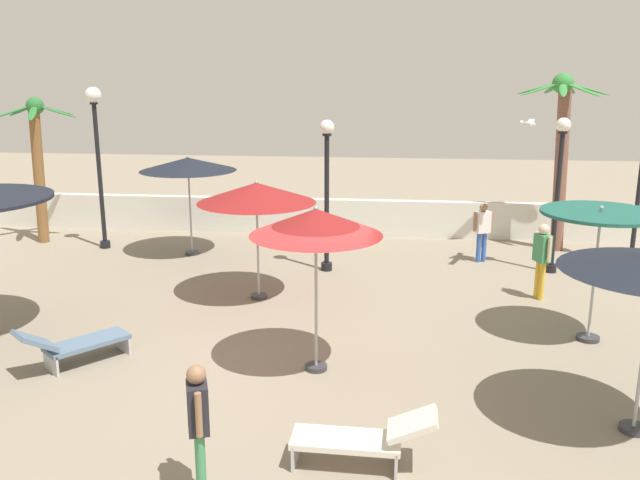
# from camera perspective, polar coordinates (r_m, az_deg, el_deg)

# --- Properties ---
(ground_plane) EXTENTS (56.00, 56.00, 0.00)m
(ground_plane) POSITION_cam_1_polar(r_m,az_deg,el_deg) (11.72, -1.78, -10.73)
(ground_plane) COLOR gray
(boundary_wall) EXTENTS (25.20, 0.30, 1.09)m
(boundary_wall) POSITION_cam_1_polar(r_m,az_deg,el_deg) (20.62, 1.85, 1.96)
(boundary_wall) COLOR silver
(boundary_wall) RESTS_ON ground_plane
(patio_umbrella_0) EXTENTS (2.11, 2.11, 2.58)m
(patio_umbrella_0) POSITION_cam_1_polar(r_m,az_deg,el_deg) (13.12, 22.63, 1.50)
(patio_umbrella_0) COLOR #333338
(patio_umbrella_0) RESTS_ON ground_plane
(patio_umbrella_2) EXTENTS (2.17, 2.17, 2.83)m
(patio_umbrella_2) POSITION_cam_1_polar(r_m,az_deg,el_deg) (10.81, -0.35, 1.44)
(patio_umbrella_2) COLOR #333338
(patio_umbrella_2) RESTS_ON ground_plane
(patio_umbrella_4) EXTENTS (2.57, 2.57, 2.64)m
(patio_umbrella_4) POSITION_cam_1_polar(r_m,az_deg,el_deg) (14.51, -5.40, 3.97)
(patio_umbrella_4) COLOR #333338
(patio_umbrella_4) RESTS_ON ground_plane
(patio_umbrella_5) EXTENTS (2.57, 2.57, 2.72)m
(patio_umbrella_5) POSITION_cam_1_polar(r_m,az_deg,el_deg) (18.35, -11.11, 6.28)
(patio_umbrella_5) COLOR #333338
(patio_umbrella_5) RESTS_ON ground_plane
(palm_tree_0) EXTENTS (2.42, 2.45, 4.85)m
(palm_tree_0) POSITION_cam_1_polar(r_m,az_deg,el_deg) (19.56, 19.75, 7.84)
(palm_tree_0) COLOR brown
(palm_tree_0) RESTS_ON ground_plane
(palm_tree_1) EXTENTS (2.33, 2.25, 4.19)m
(palm_tree_1) POSITION_cam_1_polar(r_m,az_deg,el_deg) (20.94, -22.78, 6.81)
(palm_tree_1) COLOR brown
(palm_tree_1) RESTS_ON ground_plane
(lamp_post_1) EXTENTS (0.36, 0.36, 3.77)m
(lamp_post_1) POSITION_cam_1_polar(r_m,az_deg,el_deg) (16.55, 0.58, 5.04)
(lamp_post_1) COLOR black
(lamp_post_1) RESTS_ON ground_plane
(lamp_post_2) EXTENTS (0.35, 0.35, 3.83)m
(lamp_post_2) POSITION_cam_1_polar(r_m,az_deg,el_deg) (17.39, 19.53, 4.68)
(lamp_post_2) COLOR black
(lamp_post_2) RESTS_ON ground_plane
(lamp_post_3) EXTENTS (0.44, 0.44, 4.48)m
(lamp_post_3) POSITION_cam_1_polar(r_m,az_deg,el_deg) (19.61, -18.36, 7.97)
(lamp_post_3) COLOR black
(lamp_post_3) RESTS_ON ground_plane
(lounge_chair_0) EXTENTS (1.63, 1.77, 0.83)m
(lounge_chair_0) POSITION_cam_1_polar(r_m,az_deg,el_deg) (12.38, -20.11, -8.22)
(lounge_chair_0) COLOR #B7B7BC
(lounge_chair_0) RESTS_ON ground_plane
(lounge_chair_1) EXTENTS (1.86, 0.60, 0.82)m
(lounge_chair_1) POSITION_cam_1_polar(r_m,az_deg,el_deg) (8.94, 3.71, -16.37)
(lounge_chair_1) COLOR #B7B7BC
(lounge_chair_1) RESTS_ON ground_plane
(guest_0) EXTENTS (0.37, 0.52, 1.70)m
(guest_0) POSITION_cam_1_polar(r_m,az_deg,el_deg) (15.48, 18.27, -1.11)
(guest_0) COLOR gold
(guest_0) RESTS_ON ground_plane
(guest_1) EXTENTS (0.52, 0.36, 1.57)m
(guest_1) POSITION_cam_1_polar(r_m,az_deg,el_deg) (18.08, 13.59, 1.09)
(guest_1) COLOR #3359B2
(guest_1) RESTS_ON ground_plane
(guest_2) EXTENTS (0.34, 0.53, 1.67)m
(guest_2) POSITION_cam_1_polar(r_m,az_deg,el_deg) (8.25, -10.27, -14.55)
(guest_2) COLOR #3F8C59
(guest_2) RESTS_ON ground_plane
(seagull_0) EXTENTS (0.51, 1.24, 0.15)m
(seagull_0) POSITION_cam_1_polar(r_m,az_deg,el_deg) (16.94, 17.20, 9.40)
(seagull_0) COLOR white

